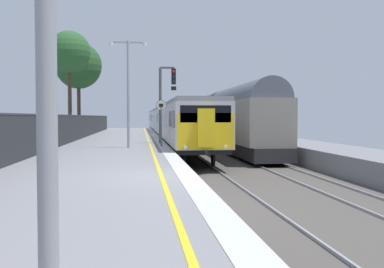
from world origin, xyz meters
The scene contains 8 objects.
ground centered at (2.64, 0.00, -0.61)m, with size 17.40×110.00×1.21m.
commuter_train_at_platform centered at (2.10, 39.36, 1.27)m, with size 2.83×63.29×3.81m.
freight_train_adjacent_track centered at (6.10, 25.33, 1.64)m, with size 2.60×30.71×4.82m.
signal_gantry centered at (0.63, 15.90, 3.04)m, with size 1.10×0.24×4.86m.
speed_limit_sign centered at (0.25, 12.79, 1.68)m, with size 0.59×0.08×2.63m.
platform_lamp_mid centered at (-1.57, 11.87, 3.41)m, with size 2.00×0.20×5.79m.
background_tree_left centered at (-6.60, 24.55, 6.78)m, with size 3.40×3.40×8.62m.
background_tree_centre centered at (-7.09, 33.27, 6.67)m, with size 4.62×4.62×9.10m.
Camera 1 is at (-0.95, -12.57, 1.69)m, focal length 41.79 mm.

